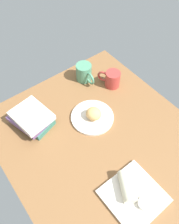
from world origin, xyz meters
TOP-DOWN VIEW (x-y plane):
  - dining_table at (0.00, 0.00)cm, footprint 110.00×90.00cm
  - round_plate at (-16.33, 4.44)cm, footprint 22.19×22.19cm
  - scone_pastry at (-15.55, 4.68)cm, footprint 10.60×10.40cm
  - square_plate at (25.98, -6.64)cm, footprint 23.09×23.09cm
  - sauce_cup at (31.05, -5.99)cm, footprint 5.28×5.28cm
  - breakfast_wrap at (21.92, -7.15)cm, footprint 13.72×11.01cm
  - book_stack at (-32.49, -21.61)cm, footprint 23.74×20.22cm
  - coffee_mug at (-41.67, 18.13)cm, footprint 14.47×9.03cm
  - second_mug at (-28.38, 27.81)cm, footprint 12.60×9.23cm

SIDE VIEW (x-z plane):
  - dining_table at x=0.00cm, z-range 0.00..4.00cm
  - round_plate at x=-16.33cm, z-range 4.00..5.40cm
  - square_plate at x=25.98cm, z-range 4.00..5.60cm
  - sauce_cup at x=31.05cm, z-range 5.69..7.80cm
  - book_stack at x=-32.49cm, z-range 4.08..12.46cm
  - breakfast_wrap at x=21.92cm, z-range 5.60..11.27cm
  - scone_pastry at x=-15.55cm, z-range 5.40..11.49cm
  - second_mug at x=-28.38cm, z-range 4.11..13.69cm
  - coffee_mug at x=-41.67cm, z-range 4.11..14.48cm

